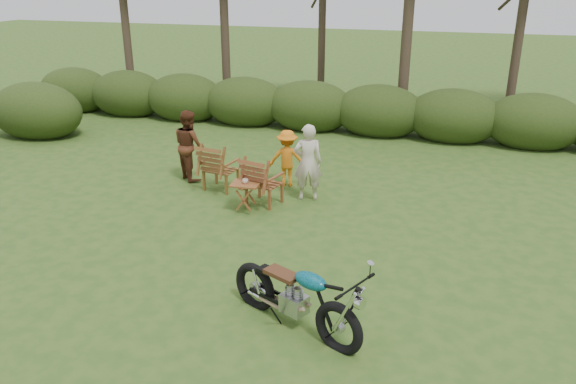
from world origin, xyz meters
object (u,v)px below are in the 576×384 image
(cup, at_px, (245,181))
(adult_a, at_px, (307,199))
(lawn_chair_left, at_px, (222,189))
(child, at_px, (287,185))
(motorcycle, at_px, (294,325))
(adult_b, at_px, (192,178))
(lawn_chair_right, at_px, (265,203))
(side_table, at_px, (246,197))

(cup, relative_size, adult_a, 0.07)
(lawn_chair_left, height_order, child, child)
(motorcycle, distance_m, adult_b, 5.98)
(child, bearing_deg, cup, 66.37)
(lawn_chair_right, xyz_separation_m, cup, (-0.21, -0.46, 0.61))
(motorcycle, height_order, lawn_chair_left, motorcycle)
(lawn_chair_right, distance_m, lawn_chair_left, 1.23)
(lawn_chair_left, relative_size, side_table, 1.79)
(motorcycle, xyz_separation_m, child, (-1.63, 4.85, 0.00))
(adult_a, xyz_separation_m, child, (-0.62, 0.63, 0.00))
(side_table, relative_size, adult_a, 0.36)
(lawn_chair_right, xyz_separation_m, side_table, (-0.21, -0.44, 0.28))
(motorcycle, bearing_deg, adult_a, 128.02)
(lawn_chair_right, bearing_deg, child, -82.45)
(child, bearing_deg, adult_b, -5.98)
(child, bearing_deg, lawn_chair_left, 14.74)
(lawn_chair_right, height_order, child, child)
(cup, xyz_separation_m, child, (0.33, 1.57, -0.61))
(side_table, bearing_deg, lawn_chair_left, 134.85)
(lawn_chair_right, distance_m, adult_b, 2.22)
(motorcycle, relative_size, cup, 17.74)
(lawn_chair_left, distance_m, adult_b, 0.99)
(cup, height_order, adult_b, adult_b)
(lawn_chair_left, height_order, cup, cup)
(lawn_chair_right, relative_size, lawn_chair_left, 0.98)
(side_table, relative_size, cup, 5.04)
(lawn_chair_left, height_order, adult_a, adult_a)
(motorcycle, height_order, adult_a, adult_a)
(motorcycle, distance_m, lawn_chair_left, 5.12)
(side_table, bearing_deg, child, 78.12)
(side_table, relative_size, child, 0.47)
(lawn_chair_left, xyz_separation_m, cup, (0.92, -0.94, 0.61))
(cup, height_order, child, cup)
(lawn_chair_right, bearing_deg, side_table, 78.31)
(motorcycle, bearing_deg, child, 133.15)
(lawn_chair_left, bearing_deg, cup, 143.16)
(side_table, bearing_deg, adult_b, 143.82)
(side_table, bearing_deg, motorcycle, -59.34)
(side_table, distance_m, adult_b, 2.28)
(cup, bearing_deg, lawn_chair_right, 65.43)
(adult_a, relative_size, child, 1.28)
(motorcycle, distance_m, cup, 3.87)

